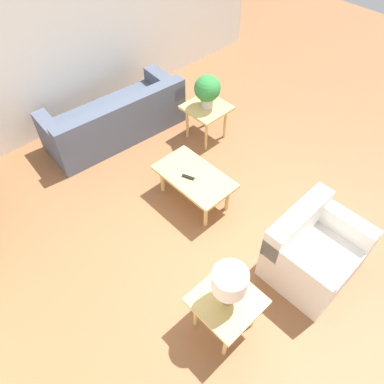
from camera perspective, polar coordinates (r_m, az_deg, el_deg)
ground_plane at (r=4.70m, az=5.01°, el=-4.07°), size 14.00×14.00×0.00m
wall_right at (r=5.85m, az=-18.27°, el=22.35°), size 0.12×7.20×2.70m
sofa at (r=5.75m, az=-11.50°, el=10.75°), size 0.97×2.11×0.73m
armchair at (r=4.22m, az=17.78°, el=-8.63°), size 0.80×0.95×0.79m
coffee_table at (r=4.60m, az=0.33°, el=2.09°), size 0.99×0.57×0.44m
side_table_plant at (r=5.50m, az=2.23°, el=12.24°), size 0.58×0.58×0.55m
side_table_lamp at (r=3.59m, az=5.24°, el=-16.59°), size 0.58×0.58×0.55m
potted_plant at (r=5.30m, az=2.35°, el=15.33°), size 0.37×0.37×0.48m
table_lamp at (r=3.23m, az=5.74°, el=-13.56°), size 0.31×0.31×0.46m
remote_control at (r=4.53m, az=-0.59°, el=2.29°), size 0.16×0.10×0.02m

